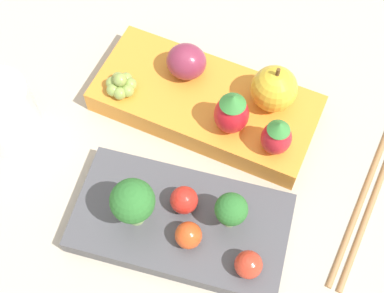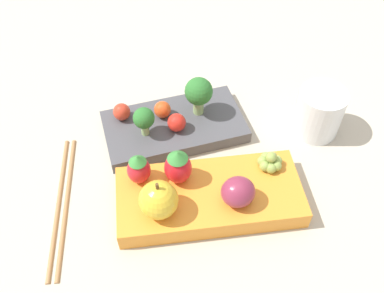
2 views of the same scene
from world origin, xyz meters
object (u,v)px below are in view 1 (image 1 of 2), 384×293
bento_box_fruit (202,102)px  plum (186,62)px  cherry_tomato_1 (184,200)px  strawberry_1 (232,113)px  broccoli_floret_1 (133,202)px  broccoli_floret_0 (231,210)px  drinking_cup (3,114)px  chopsticks_pair (370,192)px  grape_cluster (121,85)px  apple (274,89)px  cherry_tomato_0 (248,265)px  bento_box_savoury (181,223)px  cherry_tomato_2 (188,235)px  strawberry_0 (277,137)px

bento_box_fruit → plum: size_ratio=5.85×
cherry_tomato_1 → strawberry_1: strawberry_1 is taller
broccoli_floret_1 → plum: bearing=-89.1°
broccoli_floret_0 → plum: (0.08, -0.14, -0.00)m
drinking_cup → chopsticks_pair: (-0.36, -0.04, -0.03)m
broccoli_floret_0 → strawberry_1: 0.10m
grape_cluster → broccoli_floret_0: bearing=143.8°
apple → strawberry_1: apple is taller
bento_box_fruit → broccoli_floret_1: 0.15m
apple → drinking_cup: (0.25, 0.09, -0.02)m
cherry_tomato_0 → plum: 0.21m
bento_box_savoury → cherry_tomato_0: (-0.07, 0.03, 0.02)m
broccoli_floret_1 → cherry_tomato_2: bearing=173.2°
broccoli_floret_0 → drinking_cup: 0.24m
bento_box_fruit → broccoli_floret_0: broccoli_floret_0 is taller
apple → chopsticks_pair: (-0.12, 0.06, -0.05)m
cherry_tomato_2 → plum: 0.18m
bento_box_fruit → chopsticks_pair: 0.19m
broccoli_floret_1 → chopsticks_pair: bearing=-155.0°
plum → grape_cluster: plum is taller
broccoli_floret_1 → plum: (0.00, -0.16, -0.01)m
grape_cluster → apple: bearing=-168.9°
cherry_tomato_0 → grape_cluster: grape_cluster is taller
broccoli_floret_0 → broccoli_floret_1: broccoli_floret_1 is taller
broccoli_floret_1 → apple: (-0.09, -0.15, -0.01)m
bento_box_fruit → drinking_cup: 0.20m
strawberry_0 → drinking_cup: 0.27m
cherry_tomato_1 → drinking_cup: bearing=-10.1°
bento_box_savoury → plum: bearing=-74.9°
broccoli_floret_0 → plum: bearing=-59.4°
bento_box_savoury → plum: size_ratio=4.89×
strawberry_1 → grape_cluster: bearing=-5.0°
bento_box_savoury → broccoli_floret_1: 0.06m
grape_cluster → drinking_cup: 0.12m
cherry_tomato_0 → strawberry_1: 0.14m
cherry_tomato_1 → drinking_cup: 0.20m
bento_box_fruit → chopsticks_pair: bearing=165.9°
bento_box_fruit → chopsticks_pair: (-0.18, 0.05, -0.01)m
cherry_tomato_2 → plum: plum is taller
chopsticks_pair → drinking_cup: bearing=5.7°
strawberry_0 → chopsticks_pair: (-0.10, 0.01, -0.05)m
grape_cluster → plum: bearing=-145.4°
bento_box_savoury → grape_cluster: 0.15m
plum → chopsticks_pair: plum is taller
cherry_tomato_0 → strawberry_1: (0.05, -0.13, 0.02)m
grape_cluster → chopsticks_pair: 0.27m
cherry_tomato_1 → cherry_tomato_2: 0.03m
bento_box_savoury → drinking_cup: drinking_cup is taller
broccoli_floret_0 → cherry_tomato_0: 0.05m
bento_box_savoury → broccoli_floret_0: (-0.04, -0.01, 0.04)m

